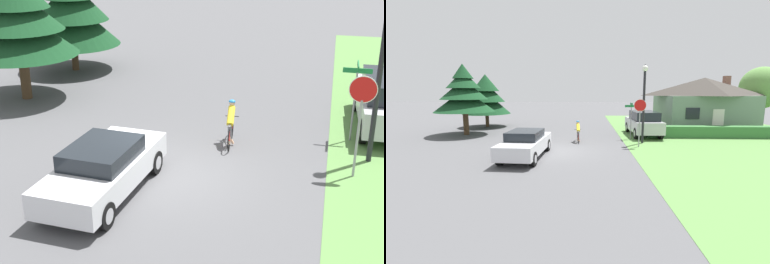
# 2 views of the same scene
# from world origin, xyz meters

# --- Properties ---
(ground_plane) EXTENTS (140.00, 140.00, 0.00)m
(ground_plane) POSITION_xyz_m (0.00, 0.00, 0.00)
(ground_plane) COLOR #515154
(grass_verge_right) EXTENTS (16.00, 36.00, 0.01)m
(grass_verge_right) POSITION_xyz_m (12.19, 4.00, 0.01)
(grass_verge_right) COLOR #568442
(grass_verge_right) RESTS_ON ground
(cottage_house) EXTENTS (8.21, 5.89, 4.77)m
(cottage_house) POSITION_xyz_m (12.05, 8.99, 2.38)
(cottage_house) COLOR slate
(cottage_house) RESTS_ON ground
(hedge_row) EXTENTS (10.07, 0.90, 0.86)m
(hedge_row) POSITION_xyz_m (11.21, 4.74, 0.43)
(hedge_row) COLOR #387038
(hedge_row) RESTS_ON ground
(sedan_left_lane) EXTENTS (2.03, 4.67, 1.42)m
(sedan_left_lane) POSITION_xyz_m (-1.43, -1.43, 0.72)
(sedan_left_lane) COLOR silver
(sedan_left_lane) RESTS_ON ground
(cyclist) EXTENTS (0.44, 1.76, 1.45)m
(cyclist) POSITION_xyz_m (1.12, 2.75, 0.70)
(cyclist) COLOR black
(cyclist) RESTS_ON ground
(parked_suv_right) EXTENTS (2.14, 4.88, 1.89)m
(parked_suv_right) POSITION_xyz_m (6.08, 5.56, 0.99)
(parked_suv_right) COLOR #B7B7BC
(parked_suv_right) RESTS_ON ground
(stop_sign) EXTENTS (0.74, 0.07, 2.93)m
(stop_sign) POSITION_xyz_m (4.92, 1.31, 2.08)
(stop_sign) COLOR gray
(stop_sign) RESTS_ON ground
(street_lamp) EXTENTS (0.38, 0.38, 5.10)m
(street_lamp) POSITION_xyz_m (5.39, 2.51, 3.24)
(street_lamp) COLOR black
(street_lamp) RESTS_ON ground
(street_name_sign) EXTENTS (0.90, 0.90, 2.60)m
(street_name_sign) POSITION_xyz_m (4.86, 4.06, 1.81)
(street_name_sign) COLOR gray
(street_name_sign) RESTS_ON ground
(conifer_tall_near) EXTENTS (4.50, 4.50, 5.49)m
(conifer_tall_near) POSITION_xyz_m (-7.82, 5.40, 3.23)
(conifer_tall_near) COLOR #4C3823
(conifer_tall_near) RESTS_ON ground
(conifer_tall_far) EXTENTS (4.46, 4.46, 5.00)m
(conifer_tall_far) POSITION_xyz_m (-7.94, 10.02, 2.87)
(conifer_tall_far) COLOR #4C3823
(conifer_tall_far) RESTS_ON ground
(deciduous_tree_right) EXTENTS (3.72, 3.72, 5.68)m
(deciduous_tree_right) POSITION_xyz_m (18.10, 10.76, 3.72)
(deciduous_tree_right) COLOR #4C3823
(deciduous_tree_right) RESTS_ON ground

